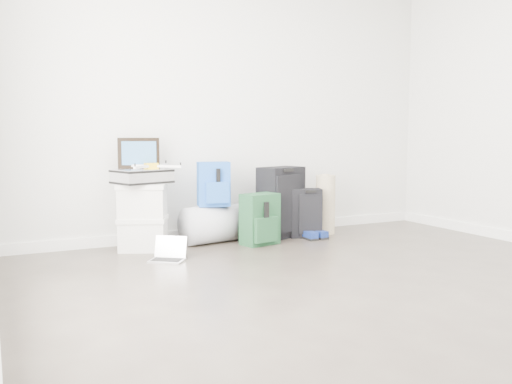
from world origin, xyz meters
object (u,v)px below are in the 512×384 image
briefcase (142,176)px  duffel_bag (213,224)px  laptop (169,255)px  carry_on (306,213)px  boxes_stack (143,217)px  large_suitcase (281,202)px

briefcase → duffel_bag: briefcase is taller
briefcase → laptop: briefcase is taller
laptop → carry_on: bearing=51.6°
boxes_stack → carry_on: size_ratio=1.22×
duffel_bag → laptop: size_ratio=1.73×
duffel_bag → large_suitcase: (0.72, -0.03, 0.17)m
boxes_stack → briefcase: 0.36m
briefcase → large_suitcase: briefcase is taller
duffel_bag → large_suitcase: size_ratio=0.82×
large_suitcase → duffel_bag: bearing=158.0°
carry_on → large_suitcase: bearing=171.9°
briefcase → duffel_bag: size_ratio=0.78×
carry_on → laptop: size_ratio=1.47×
briefcase → large_suitcase: size_ratio=0.64×
large_suitcase → carry_on: size_ratio=1.44×
large_suitcase → laptop: bearing=-179.1°
boxes_stack → duffel_bag: (0.68, 0.03, -0.12)m
briefcase → carry_on: size_ratio=0.93×
boxes_stack → duffel_bag: 0.69m
large_suitcase → laptop: large_suitcase is taller
duffel_bag → large_suitcase: 0.74m
large_suitcase → carry_on: 0.27m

